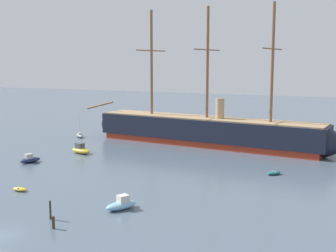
{
  "coord_description": "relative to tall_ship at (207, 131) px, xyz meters",
  "views": [
    {
      "loc": [
        33.07,
        -31.98,
        17.53
      ],
      "look_at": [
        2.53,
        36.64,
        6.54
      ],
      "focal_mm": 47.27,
      "sensor_mm": 36.0,
      "label": 1
    }
  ],
  "objects": [
    {
      "name": "motorboat_distant_centre",
      "position": [
        -3.2,
        7.39,
        -2.68
      ],
      "size": [
        2.22,
        3.21,
        1.25
      ],
      "color": "gold",
      "rests_on": "ground"
    },
    {
      "name": "motorboat_mid_left",
      "position": [
        -22.92,
        -27.96,
        -2.57
      ],
      "size": [
        2.85,
        4.06,
        1.57
      ],
      "color": "#1E284C",
      "rests_on": "ground"
    },
    {
      "name": "tall_ship",
      "position": [
        0.0,
        0.0,
        0.0
      ],
      "size": [
        59.48,
        14.7,
        28.62
      ],
      "color": "maroon",
      "rests_on": "ground"
    },
    {
      "name": "dinghy_alongside_stern",
      "position": [
        17.73,
        -19.11,
        -2.82
      ],
      "size": [
        2.48,
        2.53,
        0.58
      ],
      "color": "#236670",
      "rests_on": "ground"
    },
    {
      "name": "mooring_piling_right_pair",
      "position": [
        0.66,
        -51.27,
        -2.44
      ],
      "size": [
        0.31,
        0.31,
        1.35
      ],
      "primitive_type": "cylinder",
      "color": "#382B1E",
      "rests_on": "ground"
    },
    {
      "name": "motorboat_foreground_right",
      "position": [
        4.11,
        -42.91,
        -2.52
      ],
      "size": [
        3.41,
        4.34,
        1.69
      ],
      "color": "#7FB2D6",
      "rests_on": "ground"
    },
    {
      "name": "dinghy_foreground_left",
      "position": [
        -12.28,
        -42.08,
        -2.85
      ],
      "size": [
        2.3,
        1.08,
        0.53
      ],
      "color": "gold",
      "rests_on": "ground"
    },
    {
      "name": "sailboat_far_left",
      "position": [
        -30.34,
        -2.59,
        -2.66
      ],
      "size": [
        3.97,
        3.68,
        5.43
      ],
      "color": "gray",
      "rests_on": "ground"
    },
    {
      "name": "mooring_piling_nearest",
      "position": [
        -1.43,
        -49.14,
        -2.04
      ],
      "size": [
        0.24,
        0.24,
        2.17
      ],
      "primitive_type": "cylinder",
      "color": "#423323",
      "rests_on": "ground"
    },
    {
      "name": "motorboat_alongside_bow",
      "position": [
        -19.34,
        -17.81,
        -2.42
      ],
      "size": [
        5.09,
        3.22,
        1.98
      ],
      "color": "gold",
      "rests_on": "ground"
    }
  ]
}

